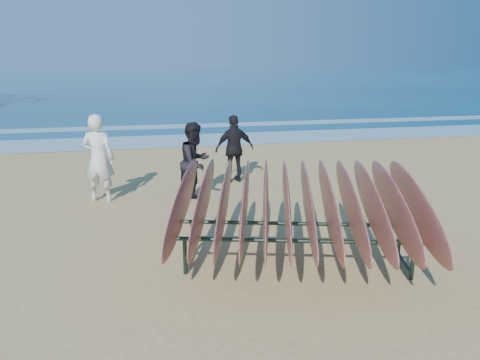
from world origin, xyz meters
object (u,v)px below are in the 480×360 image
(person_dark_b, at_px, (234,149))
(surfboard_rack, at_px, (297,205))
(person_dark_a, at_px, (195,162))
(person_white, at_px, (98,158))

(person_dark_b, bearing_deg, surfboard_rack, 82.46)
(person_dark_a, bearing_deg, person_dark_b, 7.61)
(person_white, relative_size, person_dark_a, 1.11)
(person_dark_a, distance_m, person_dark_b, 1.69)
(person_dark_b, bearing_deg, person_dark_a, 44.63)
(surfboard_rack, relative_size, person_dark_b, 2.48)
(surfboard_rack, bearing_deg, person_white, 142.59)
(person_dark_a, relative_size, person_dark_b, 1.03)
(surfboard_rack, distance_m, person_dark_a, 3.47)
(surfboard_rack, distance_m, person_dark_b, 4.64)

